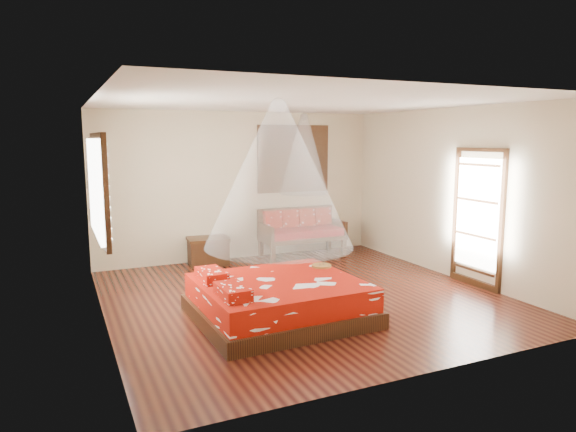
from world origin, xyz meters
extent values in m
cube|color=black|center=(0.00, 0.00, -0.01)|extent=(5.50, 5.50, 0.02)
cube|color=silver|center=(0.00, 0.00, 2.81)|extent=(5.50, 5.50, 0.02)
cube|color=#C7B992|center=(-2.76, 0.00, 1.40)|extent=(0.02, 5.50, 2.80)
cube|color=#C7B992|center=(2.76, 0.00, 1.40)|extent=(0.02, 5.50, 2.80)
cube|color=#C7B992|center=(0.00, 2.76, 1.40)|extent=(5.50, 0.02, 2.80)
cube|color=#C7B992|center=(0.00, -2.76, 1.40)|extent=(5.50, 0.02, 2.80)
cube|color=black|center=(-0.69, -0.70, 0.10)|extent=(2.13, 1.94, 0.20)
cube|color=#9A1004|center=(-0.69, -0.70, 0.35)|extent=(2.03, 1.84, 0.30)
cube|color=#9A1004|center=(-1.45, -1.12, 0.57)|extent=(0.31, 0.55, 0.14)
cube|color=#9A1004|center=(-1.47, -0.33, 0.57)|extent=(0.31, 0.55, 0.14)
cube|color=black|center=(0.36, 2.00, 0.21)|extent=(0.08, 0.08, 0.42)
cube|color=black|center=(1.87, 2.00, 0.21)|extent=(0.08, 0.08, 0.42)
cube|color=black|center=(0.36, 2.60, 0.21)|extent=(0.08, 0.08, 0.42)
cube|color=black|center=(1.87, 2.60, 0.21)|extent=(0.08, 0.08, 0.42)
cube|color=black|center=(1.11, 2.30, 0.38)|extent=(1.63, 0.72, 0.08)
cube|color=maroon|center=(1.11, 2.30, 0.49)|extent=(1.57, 0.66, 0.14)
cube|color=black|center=(1.11, 2.62, 0.67)|extent=(1.63, 0.06, 0.55)
cube|color=black|center=(0.34, 2.30, 0.54)|extent=(0.06, 0.72, 0.30)
cube|color=black|center=(1.89, 2.30, 0.54)|extent=(0.06, 0.72, 0.30)
cube|color=#9A1004|center=(0.57, 2.50, 0.73)|extent=(0.34, 0.19, 0.36)
cube|color=#9A1004|center=(0.93, 2.50, 0.73)|extent=(0.34, 0.19, 0.36)
cube|color=#9A1004|center=(1.29, 2.50, 0.73)|extent=(0.34, 0.19, 0.36)
cube|color=#9A1004|center=(1.66, 2.50, 0.73)|extent=(0.34, 0.19, 0.36)
cube|color=black|center=(-0.74, 2.45, 0.23)|extent=(0.73, 0.56, 0.46)
cube|color=black|center=(-0.74, 2.45, 0.48)|extent=(0.78, 0.60, 0.05)
cube|color=black|center=(1.11, 2.72, 1.90)|extent=(1.52, 0.06, 1.32)
cube|color=black|center=(1.11, 2.71, 1.90)|extent=(1.35, 0.04, 1.10)
cube|color=black|center=(-2.72, 0.20, 1.70)|extent=(0.08, 1.74, 1.34)
cube|color=silver|center=(-2.68, 0.20, 1.70)|extent=(0.04, 1.54, 1.10)
cube|color=black|center=(2.72, -0.60, 1.05)|extent=(0.08, 1.02, 2.16)
cube|color=white|center=(2.70, -0.60, 1.15)|extent=(0.03, 0.82, 1.70)
cylinder|color=brown|center=(0.14, -0.29, 0.52)|extent=(0.28, 0.28, 0.03)
cone|color=white|center=(-0.69, -0.70, 1.85)|extent=(1.88, 1.88, 1.80)
cone|color=white|center=(1.11, 2.25, 2.00)|extent=(0.93, 0.93, 1.50)
camera|label=1|loc=(-3.22, -6.54, 2.31)|focal=32.00mm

